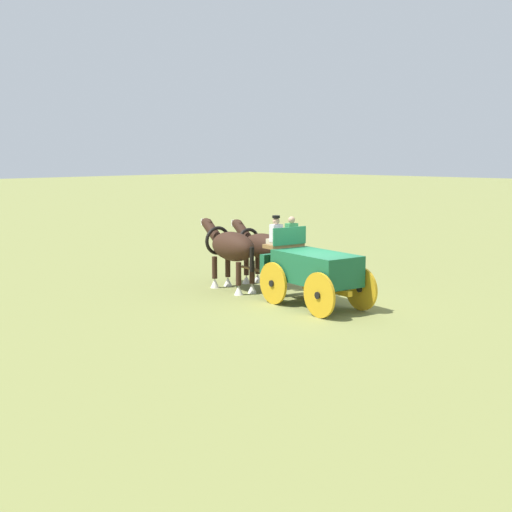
% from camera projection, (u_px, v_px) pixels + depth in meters
% --- Properties ---
extents(ground_plane, '(220.00, 220.00, 0.00)m').
position_uv_depth(ground_plane, '(316.00, 307.00, 20.47)').
color(ground_plane, olive).
extents(show_wagon, '(5.76, 2.30, 2.66)m').
position_uv_depth(show_wagon, '(312.00, 268.00, 20.45)').
color(show_wagon, '#195B38').
rests_on(show_wagon, ground).
extents(draft_horse_near, '(3.14, 1.36, 2.32)m').
position_uv_depth(draft_horse_near, '(231.00, 248.00, 22.87)').
color(draft_horse_near, '#331E14').
rests_on(draft_horse_near, ground).
extents(draft_horse_off, '(3.16, 1.28, 2.21)m').
position_uv_depth(draft_horse_off, '(262.00, 248.00, 23.64)').
color(draft_horse_off, '#331E14').
rests_on(draft_horse_off, ground).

